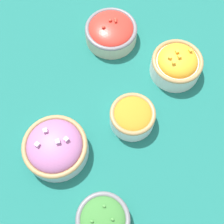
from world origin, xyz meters
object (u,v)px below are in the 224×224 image
bowl_red_onion (55,147)px  bowl_broccoli (103,220)px  bowl_carrots (132,116)px  bowl_squash (177,64)px  bowl_cherry_tomatoes (111,31)px

bowl_red_onion → bowl_broccoli: (-0.06, -0.19, -0.01)m
bowl_carrots → bowl_squash: bearing=-3.2°
bowl_broccoli → bowl_cherry_tomatoes: bearing=34.1°
bowl_red_onion → bowl_broccoli: size_ratio=1.30×
bowl_squash → bowl_carrots: bearing=176.8°
bowl_carrots → bowl_red_onion: 0.20m
bowl_red_onion → bowl_carrots: bearing=-30.5°
bowl_red_onion → bowl_squash: bearing=-17.2°
bowl_broccoli → bowl_carrots: bearing=19.9°
bowl_squash → bowl_red_onion: size_ratio=0.87×
bowl_squash → bowl_cherry_tomatoes: size_ratio=0.93×
bowl_squash → bowl_broccoli: (-0.43, -0.08, -0.01)m
bowl_red_onion → bowl_cherry_tomatoes: bearing=14.7°
bowl_red_onion → bowl_cherry_tomatoes: (0.35, 0.09, -0.00)m
bowl_red_onion → bowl_cherry_tomatoes: size_ratio=1.07×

